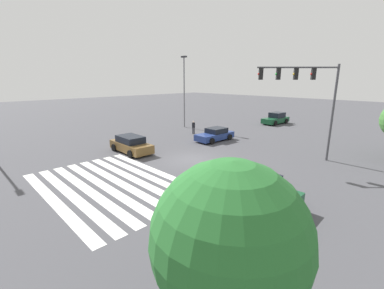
{
  "coord_description": "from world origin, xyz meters",
  "views": [
    {
      "loc": [
        14.13,
        -13.85,
        6.34
      ],
      "look_at": [
        0.0,
        0.0,
        1.28
      ],
      "focal_mm": 24.0,
      "sensor_mm": 36.0,
      "label": 1
    }
  ],
  "objects_px": {
    "car_1": "(215,135)",
    "car_0": "(256,190)",
    "car_2": "(276,119)",
    "car_3": "(131,145)",
    "traffic_signal_mast": "(307,89)",
    "pedestrian": "(194,127)",
    "street_light_pole_a": "(184,86)",
    "tree_corner_c": "(230,239)"
  },
  "relations": [
    {
      "from": "car_0",
      "to": "pedestrian",
      "type": "relative_size",
      "value": 2.78
    },
    {
      "from": "car_3",
      "to": "street_light_pole_a",
      "type": "distance_m",
      "value": 14.0
    },
    {
      "from": "pedestrian",
      "to": "street_light_pole_a",
      "type": "xyz_separation_m",
      "value": [
        -4.05,
        2.27,
        4.57
      ]
    },
    {
      "from": "car_2",
      "to": "traffic_signal_mast",
      "type": "bearing_deg",
      "value": 37.43
    },
    {
      "from": "car_0",
      "to": "car_1",
      "type": "relative_size",
      "value": 0.96
    },
    {
      "from": "car_0",
      "to": "car_2",
      "type": "relative_size",
      "value": 0.89
    },
    {
      "from": "car_3",
      "to": "street_light_pole_a",
      "type": "relative_size",
      "value": 0.5
    },
    {
      "from": "street_light_pole_a",
      "to": "traffic_signal_mast",
      "type": "bearing_deg",
      "value": -11.12
    },
    {
      "from": "car_2",
      "to": "car_3",
      "type": "distance_m",
      "value": 23.21
    },
    {
      "from": "traffic_signal_mast",
      "to": "car_1",
      "type": "relative_size",
      "value": 1.66
    },
    {
      "from": "car_2",
      "to": "street_light_pole_a",
      "type": "distance_m",
      "value": 14.3
    },
    {
      "from": "car_0",
      "to": "car_1",
      "type": "height_order",
      "value": "car_0"
    },
    {
      "from": "car_1",
      "to": "car_0",
      "type": "bearing_deg",
      "value": 51.33
    },
    {
      "from": "car_0",
      "to": "tree_corner_c",
      "type": "distance_m",
      "value": 9.07
    },
    {
      "from": "car_1",
      "to": "car_3",
      "type": "height_order",
      "value": "car_3"
    },
    {
      "from": "car_2",
      "to": "street_light_pole_a",
      "type": "xyz_separation_m",
      "value": [
        -7.39,
        -11.32,
        4.69
      ]
    },
    {
      "from": "pedestrian",
      "to": "car_0",
      "type": "bearing_deg",
      "value": 11.22
    },
    {
      "from": "pedestrian",
      "to": "street_light_pole_a",
      "type": "height_order",
      "value": "street_light_pole_a"
    },
    {
      "from": "car_1",
      "to": "car_2",
      "type": "distance_m",
      "value": 14.4
    },
    {
      "from": "car_0",
      "to": "pedestrian",
      "type": "distance_m",
      "value": 17.91
    },
    {
      "from": "car_1",
      "to": "car_2",
      "type": "bearing_deg",
      "value": -175.17
    },
    {
      "from": "car_1",
      "to": "street_light_pole_a",
      "type": "height_order",
      "value": "street_light_pole_a"
    },
    {
      "from": "car_2",
      "to": "pedestrian",
      "type": "bearing_deg",
      "value": -10.36
    },
    {
      "from": "traffic_signal_mast",
      "to": "pedestrian",
      "type": "distance_m",
      "value": 14.13
    },
    {
      "from": "tree_corner_c",
      "to": "car_0",
      "type": "bearing_deg",
      "value": 117.62
    },
    {
      "from": "car_1",
      "to": "street_light_pole_a",
      "type": "bearing_deg",
      "value": -108.69
    },
    {
      "from": "traffic_signal_mast",
      "to": "car_1",
      "type": "height_order",
      "value": "traffic_signal_mast"
    },
    {
      "from": "car_1",
      "to": "traffic_signal_mast",
      "type": "bearing_deg",
      "value": 89.91
    },
    {
      "from": "traffic_signal_mast",
      "to": "car_2",
      "type": "relative_size",
      "value": 1.53
    },
    {
      "from": "tree_corner_c",
      "to": "car_3",
      "type": "bearing_deg",
      "value": 154.43
    },
    {
      "from": "car_0",
      "to": "street_light_pole_a",
      "type": "bearing_deg",
      "value": 144.22
    },
    {
      "from": "traffic_signal_mast",
      "to": "pedestrian",
      "type": "bearing_deg",
      "value": -49.88
    },
    {
      "from": "traffic_signal_mast",
      "to": "car_1",
      "type": "bearing_deg",
      "value": -47.13
    },
    {
      "from": "street_light_pole_a",
      "to": "car_0",
      "type": "bearing_deg",
      "value": -33.19
    },
    {
      "from": "car_3",
      "to": "tree_corner_c",
      "type": "relative_size",
      "value": 0.92
    },
    {
      "from": "traffic_signal_mast",
      "to": "tree_corner_c",
      "type": "distance_m",
      "value": 17.62
    },
    {
      "from": "traffic_signal_mast",
      "to": "car_3",
      "type": "bearing_deg",
      "value": -8.74
    },
    {
      "from": "car_0",
      "to": "traffic_signal_mast",
      "type": "bearing_deg",
      "value": 97.26
    },
    {
      "from": "pedestrian",
      "to": "traffic_signal_mast",
      "type": "bearing_deg",
      "value": 40.54
    },
    {
      "from": "car_2",
      "to": "car_3",
      "type": "xyz_separation_m",
      "value": [
        -1.57,
        -23.15,
        -0.02
      ]
    },
    {
      "from": "traffic_signal_mast",
      "to": "car_0",
      "type": "height_order",
      "value": "traffic_signal_mast"
    },
    {
      "from": "pedestrian",
      "to": "car_3",
      "type": "bearing_deg",
      "value": -34.1
    }
  ]
}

